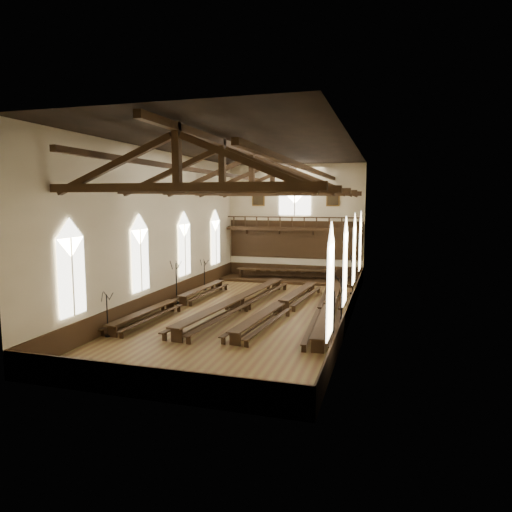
% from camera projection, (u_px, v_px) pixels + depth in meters
% --- Properties ---
extents(ground, '(26.00, 26.00, 0.00)m').
position_uv_depth(ground, '(252.00, 312.00, 28.23)').
color(ground, brown).
rests_on(ground, ground).
extents(room_walls, '(26.00, 26.00, 26.00)m').
position_uv_depth(room_walls, '(252.00, 207.00, 27.45)').
color(room_walls, beige).
rests_on(room_walls, ground).
extents(wainscot_band, '(12.00, 26.00, 1.20)m').
position_uv_depth(wainscot_band, '(252.00, 303.00, 28.16)').
color(wainscot_band, '#311E0E').
rests_on(wainscot_band, ground).
extents(side_windows, '(11.85, 19.80, 4.50)m').
position_uv_depth(side_windows, '(252.00, 252.00, 27.78)').
color(side_windows, white).
rests_on(side_windows, room_walls).
extents(end_window, '(2.80, 0.12, 3.80)m').
position_uv_depth(end_window, '(295.00, 196.00, 39.64)').
color(end_window, white).
rests_on(end_window, room_walls).
extents(minstrels_gallery, '(11.80, 1.24, 3.70)m').
position_uv_depth(minstrels_gallery, '(294.00, 235.00, 39.81)').
color(minstrels_gallery, '#32200F').
rests_on(minstrels_gallery, room_walls).
extents(portraits, '(7.75, 0.09, 1.45)m').
position_uv_depth(portraits, '(295.00, 198.00, 39.65)').
color(portraits, brown).
rests_on(portraits, room_walls).
extents(roof_trusses, '(11.70, 25.70, 2.80)m').
position_uv_depth(roof_trusses, '(252.00, 178.00, 27.23)').
color(roof_trusses, '#32200F').
rests_on(roof_trusses, room_walls).
extents(refectory_row_a, '(1.73, 13.87, 0.69)m').
position_uv_depth(refectory_row_a, '(177.00, 301.00, 29.18)').
color(refectory_row_a, '#32200F').
rests_on(refectory_row_a, ground).
extents(refectory_row_b, '(2.44, 15.15, 0.82)m').
position_uv_depth(refectory_row_b, '(238.00, 301.00, 28.73)').
color(refectory_row_b, '#32200F').
rests_on(refectory_row_b, ground).
extents(refectory_row_c, '(2.16, 14.33, 0.73)m').
position_uv_depth(refectory_row_c, '(282.00, 305.00, 27.92)').
color(refectory_row_c, '#32200F').
rests_on(refectory_row_c, ground).
extents(refectory_row_d, '(1.87, 14.45, 0.75)m').
position_uv_depth(refectory_row_d, '(329.00, 307.00, 27.24)').
color(refectory_row_d, '#32200F').
rests_on(refectory_row_d, ground).
extents(dais, '(11.40, 3.15, 0.21)m').
position_uv_depth(dais, '(286.00, 280.00, 39.19)').
color(dais, '#311E0E').
rests_on(dais, ground).
extents(high_table, '(8.61, 1.79, 0.80)m').
position_uv_depth(high_table, '(286.00, 271.00, 39.09)').
color(high_table, '#32200F').
rests_on(high_table, dais).
extents(high_chairs, '(6.83, 0.54, 1.08)m').
position_uv_depth(high_chairs, '(288.00, 270.00, 39.90)').
color(high_chairs, '#32200F').
rests_on(high_chairs, dais).
extents(candelabrum_left_near, '(0.65, 0.71, 2.31)m').
position_uv_depth(candelabrum_left_near, '(108.00, 323.00, 23.10)').
color(candelabrum_left_near, black).
rests_on(candelabrum_left_near, ground).
extents(candelabrum_left_mid, '(0.88, 0.82, 2.89)m').
position_uv_depth(candelabrum_left_mid, '(177.00, 291.00, 30.53)').
color(candelabrum_left_mid, black).
rests_on(candelabrum_left_mid, ground).
extents(candelabrum_left_far, '(0.70, 0.71, 2.38)m').
position_uv_depth(candelabrum_left_far, '(204.00, 281.00, 35.11)').
color(candelabrum_left_far, black).
rests_on(candelabrum_left_far, ground).
extents(candelabrum_right_near, '(0.74, 0.81, 2.66)m').
position_uv_depth(candelabrum_right_near, '(334.00, 325.00, 22.29)').
color(candelabrum_right_near, black).
rests_on(candelabrum_right_near, ground).
extents(candelabrum_right_mid, '(0.81, 0.77, 2.70)m').
position_uv_depth(candelabrum_right_mid, '(341.00, 308.00, 25.75)').
color(candelabrum_right_mid, black).
rests_on(candelabrum_right_mid, ground).
extents(candelabrum_right_far, '(0.78, 0.88, 2.88)m').
position_uv_depth(candelabrum_right_far, '(353.00, 282.00, 33.55)').
color(candelabrum_right_far, black).
rests_on(candelabrum_right_far, ground).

